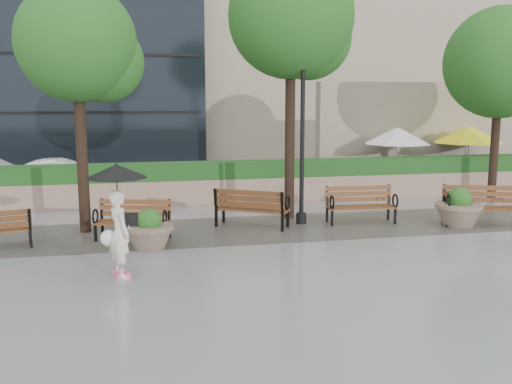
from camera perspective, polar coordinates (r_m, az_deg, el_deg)
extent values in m
plane|color=gray|center=(11.99, 0.23, -7.08)|extent=(100.00, 100.00, 0.00)
cube|color=#383330|center=(14.84, -2.21, -3.83)|extent=(28.00, 3.20, 0.01)
cube|color=tan|center=(18.64, -4.29, 0.13)|extent=(24.00, 0.80, 0.80)
cube|color=#1E4818|center=(18.54, -4.32, 2.19)|extent=(24.00, 0.75, 0.55)
cube|color=tan|center=(24.39, 17.46, 5.71)|extent=(10.00, 0.60, 4.00)
cube|color=#1E4818|center=(22.39, 18.89, 1.35)|extent=(8.00, 0.50, 0.90)
cube|color=black|center=(22.63, -5.63, 0.75)|extent=(40.00, 7.00, 0.00)
torus|color=black|center=(14.39, -21.77, -2.54)|extent=(0.12, 0.35, 0.35)
cube|color=brown|center=(14.05, -12.27, -3.00)|extent=(1.86, 1.01, 0.05)
cube|color=brown|center=(14.24, -12.00, -1.56)|extent=(1.74, 0.61, 0.42)
cube|color=black|center=(14.12, -12.21, -3.80)|extent=(1.88, 1.10, 0.45)
torus|color=black|center=(14.10, -15.78, -2.35)|extent=(0.15, 0.37, 0.37)
torus|color=black|center=(13.62, -9.11, -2.52)|extent=(0.15, 0.37, 0.37)
cube|color=brown|center=(15.12, -0.37, -1.76)|extent=(1.96, 1.47, 0.05)
cube|color=brown|center=(14.77, -0.75, -0.71)|extent=(1.74, 1.08, 0.45)
cube|color=black|center=(15.13, -0.41, -2.62)|extent=(2.02, 1.56, 0.49)
torus|color=black|center=(15.00, 3.17, -1.11)|extent=(0.25, 0.37, 0.40)
torus|color=black|center=(15.57, -3.33, -0.72)|extent=(0.25, 0.37, 0.40)
cube|color=brown|center=(15.79, 10.50, -1.49)|extent=(1.90, 0.69, 0.05)
cube|color=brown|center=(16.00, 10.21, -0.17)|extent=(1.87, 0.26, 0.44)
cube|color=black|center=(15.86, 10.44, -2.24)|extent=(1.91, 0.79, 0.48)
torus|color=black|center=(15.32, 7.60, -1.04)|extent=(0.08, 0.39, 0.38)
torus|color=black|center=(15.88, 13.75, -0.86)|extent=(0.08, 0.39, 0.38)
cube|color=brown|center=(16.35, 21.69, -1.54)|extent=(2.07, 1.19, 0.06)
cube|color=brown|center=(16.58, 21.49, -0.17)|extent=(1.93, 0.75, 0.47)
cube|color=black|center=(16.42, 21.61, -2.31)|extent=(2.11, 1.29, 0.51)
torus|color=black|center=(15.90, 18.66, -0.93)|extent=(0.18, 0.40, 0.41)
cylinder|color=#7F6B56|center=(13.19, -10.62, -3.50)|extent=(1.11, 1.11, 0.09)
sphere|color=#154C16|center=(13.16, -10.64, -2.86)|extent=(0.57, 0.57, 0.57)
cylinder|color=#7F6B56|center=(16.14, 19.63, -1.30)|extent=(1.25, 1.25, 0.10)
sphere|color=#154C16|center=(16.12, 19.66, -0.70)|extent=(0.64, 0.64, 0.64)
cylinder|color=black|center=(15.32, 4.64, 4.52)|extent=(0.12, 0.12, 4.20)
cylinder|color=black|center=(15.61, 4.54, -2.64)|extent=(0.28, 0.28, 0.30)
sphere|color=black|center=(15.28, 4.75, 12.57)|extent=(0.24, 0.24, 0.24)
cylinder|color=black|center=(14.95, -17.05, 4.42)|extent=(0.28, 0.28, 4.42)
sphere|color=#154C16|center=(14.96, -17.53, 14.09)|extent=(2.91, 2.91, 2.91)
sphere|color=#154C16|center=(15.18, -15.03, 12.45)|extent=(2.04, 2.04, 2.04)
cylinder|color=black|center=(16.00, 3.42, 6.58)|extent=(0.28, 0.28, 5.23)
sphere|color=#154C16|center=(16.13, 3.52, 17.24)|extent=(3.43, 3.43, 3.43)
sphere|color=#154C16|center=(16.52, 5.30, 15.21)|extent=(2.40, 2.40, 2.40)
cylinder|color=black|center=(20.66, 22.80, 5.12)|extent=(0.28, 0.28, 4.22)
sphere|color=#154C16|center=(20.65, 23.24, 11.80)|extent=(3.62, 3.62, 3.62)
sphere|color=#154C16|center=(21.23, 24.05, 10.52)|extent=(2.54, 2.54, 2.54)
cylinder|color=black|center=(22.07, 13.76, 0.43)|extent=(0.40, 0.40, 0.10)
cylinder|color=#99999E|center=(21.94, 13.87, 3.14)|extent=(0.06, 0.06, 2.20)
cone|color=white|center=(21.86, 13.96, 5.48)|extent=(2.50, 2.50, 0.60)
cylinder|color=black|center=(23.30, 20.07, 0.59)|extent=(0.40, 0.40, 0.10)
cylinder|color=#99999E|center=(23.18, 20.22, 3.15)|extent=(0.06, 0.06, 2.20)
cone|color=yellow|center=(23.10, 20.34, 5.37)|extent=(2.50, 2.50, 0.60)
cylinder|color=black|center=(23.81, 20.31, 0.75)|extent=(0.40, 0.40, 0.10)
cylinder|color=#99999E|center=(23.68, 20.45, 3.26)|extent=(0.06, 0.06, 2.20)
cone|color=yellow|center=(23.61, 20.58, 5.43)|extent=(2.50, 2.50, 0.60)
imported|color=white|center=(21.49, -18.87, 1.47)|extent=(3.83, 1.58, 1.23)
imported|color=#EDE4C7|center=(11.18, -13.47, -3.77)|extent=(0.66, 0.78, 1.81)
cube|color=#F2598C|center=(11.51, -13.51, -7.82)|extent=(0.20, 0.27, 0.09)
cube|color=#F2598C|center=(11.28, -13.05, -8.17)|extent=(0.20, 0.27, 0.09)
cube|color=black|center=(11.27, -12.54, -2.75)|extent=(0.23, 0.36, 0.25)
sphere|color=white|center=(11.37, -14.53, -4.47)|extent=(0.32, 0.32, 0.32)
cylinder|color=black|center=(11.10, -13.69, -0.31)|extent=(0.02, 0.02, 0.96)
cone|color=black|center=(11.03, -13.78, 2.01)|extent=(1.18, 1.18, 0.25)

